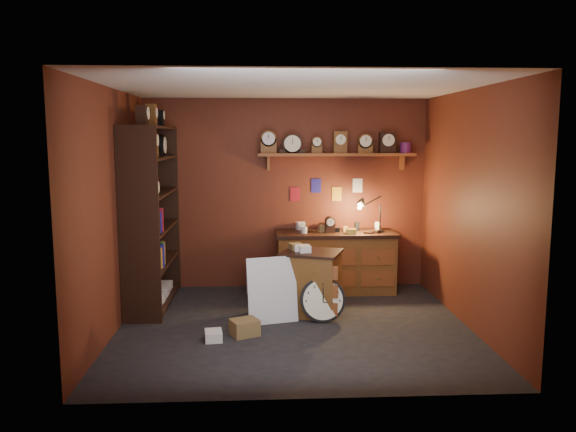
{
  "coord_description": "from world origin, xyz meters",
  "views": [
    {
      "loc": [
        -0.39,
        -6.2,
        2.17
      ],
      "look_at": [
        -0.05,
        0.35,
        1.24
      ],
      "focal_mm": 35.0,
      "sensor_mm": 36.0,
      "label": 1
    }
  ],
  "objects_px": {
    "shelving_unit": "(149,209)",
    "big_round_clock": "(323,300)",
    "low_cabinet": "(311,280)",
    "workbench": "(336,258)"
  },
  "relations": [
    {
      "from": "shelving_unit",
      "to": "big_round_clock",
      "type": "relative_size",
      "value": 4.83
    },
    {
      "from": "shelving_unit",
      "to": "low_cabinet",
      "type": "xyz_separation_m",
      "value": [
        2.04,
        -0.51,
        -0.83
      ]
    },
    {
      "from": "workbench",
      "to": "big_round_clock",
      "type": "distance_m",
      "value": 1.36
    },
    {
      "from": "shelving_unit",
      "to": "low_cabinet",
      "type": "distance_m",
      "value": 2.26
    },
    {
      "from": "workbench",
      "to": "low_cabinet",
      "type": "relative_size",
      "value": 1.92
    },
    {
      "from": "low_cabinet",
      "to": "big_round_clock",
      "type": "relative_size",
      "value": 1.64
    },
    {
      "from": "workbench",
      "to": "big_round_clock",
      "type": "bearing_deg",
      "value": -104.17
    },
    {
      "from": "shelving_unit",
      "to": "workbench",
      "type": "xyz_separation_m",
      "value": [
        2.48,
        0.49,
        -0.78
      ]
    },
    {
      "from": "low_cabinet",
      "to": "big_round_clock",
      "type": "xyz_separation_m",
      "value": [
        0.11,
        -0.3,
        -0.16
      ]
    },
    {
      "from": "shelving_unit",
      "to": "big_round_clock",
      "type": "height_order",
      "value": "shelving_unit"
    }
  ]
}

